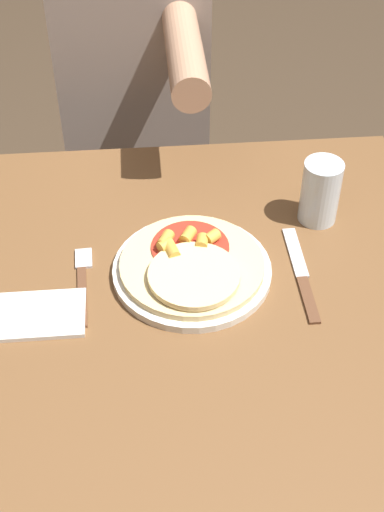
# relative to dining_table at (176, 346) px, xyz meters

# --- Properties ---
(dining_table) EXTENTS (0.92, 0.83, 0.73)m
(dining_table) POSITION_rel_dining_table_xyz_m (0.00, 0.00, 0.00)
(dining_table) COLOR brown
(dining_table) RESTS_ON ground_plane
(plate) EXTENTS (0.26, 0.26, 0.01)m
(plate) POSITION_rel_dining_table_xyz_m (0.03, 0.05, 0.13)
(plate) COLOR silver
(plate) RESTS_ON dining_table
(pizza) EXTENTS (0.24, 0.24, 0.04)m
(pizza) POSITION_rel_dining_table_xyz_m (0.03, 0.04, 0.15)
(pizza) COLOR #E0C689
(pizza) RESTS_ON plate
(fork) EXTENTS (0.03, 0.18, 0.00)m
(fork) POSITION_rel_dining_table_xyz_m (-0.15, 0.04, 0.13)
(fork) COLOR brown
(fork) RESTS_ON dining_table
(knife) EXTENTS (0.02, 0.22, 0.00)m
(knife) POSITION_rel_dining_table_xyz_m (0.21, 0.03, 0.13)
(knife) COLOR brown
(knife) RESTS_ON dining_table
(drinking_glass) EXTENTS (0.07, 0.07, 0.12)m
(drinking_glass) POSITION_rel_dining_table_xyz_m (0.27, 0.17, 0.19)
(drinking_glass) COLOR silver
(drinking_glass) RESTS_ON dining_table
(napkin) EXTENTS (0.14, 0.10, 0.01)m
(napkin) POSITION_rel_dining_table_xyz_m (-0.21, -0.03, 0.13)
(napkin) COLOR silver
(napkin) RESTS_ON dining_table
(person_diner) EXTENTS (0.33, 0.52, 1.24)m
(person_diner) POSITION_rel_dining_table_xyz_m (-0.05, 0.68, 0.12)
(person_diner) COLOR #2D2D38
(person_diner) RESTS_ON ground_plane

